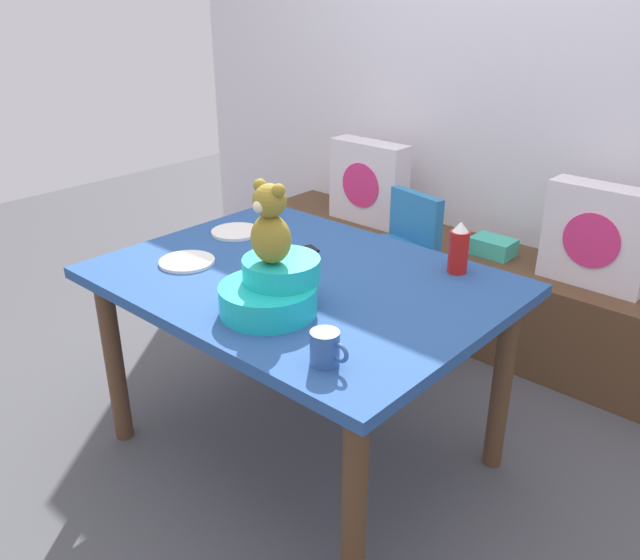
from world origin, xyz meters
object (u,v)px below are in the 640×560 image
object	(u,v)px
coffee_mug	(326,348)
cell_phone	(298,251)
dinner_plate_near	(187,262)
highchair	(394,254)
infant_seat_teal	(273,289)
ketchup_bottle	(459,249)
pillow_floral_right	(598,236)
teddy_bear	(270,225)
dinner_plate_far	(236,232)
book_stack	(493,246)
dining_table	(301,300)
pillow_floral_left	(369,183)

from	to	relation	value
coffee_mug	cell_phone	world-z (taller)	coffee_mug
dinner_plate_near	highchair	bearing A→B (deg)	79.21
infant_seat_teal	cell_phone	xyz separation A→B (m)	(-0.27, 0.40, -0.07)
infant_seat_teal	ketchup_bottle	world-z (taller)	ketchup_bottle
coffee_mug	dinner_plate_near	world-z (taller)	coffee_mug
pillow_floral_right	highchair	bearing A→B (deg)	-151.14
teddy_bear	dinner_plate_far	world-z (taller)	teddy_bear
highchair	ketchup_bottle	bearing A→B (deg)	-37.13
ketchup_bottle	dinner_plate_near	size ratio (longest dim) A/B	0.92
dinner_plate_far	book_stack	bearing A→B (deg)	63.19
dining_table	dinner_plate_near	bearing A→B (deg)	-153.26
ketchup_bottle	infant_seat_teal	bearing A→B (deg)	-112.86
teddy_bear	pillow_floral_right	bearing A→B (deg)	73.13
ketchup_bottle	dinner_plate_far	world-z (taller)	ketchup_bottle
infant_seat_teal	ketchup_bottle	bearing A→B (deg)	67.14
dinner_plate_near	dinner_plate_far	distance (m)	0.34
pillow_floral_right	teddy_bear	xyz separation A→B (m)	(-0.45, -1.49, 0.34)
pillow_floral_right	dining_table	size ratio (longest dim) A/B	0.32
highchair	cell_phone	world-z (taller)	highchair
pillow_floral_left	coffee_mug	size ratio (longest dim) A/B	3.67
pillow_floral_left	book_stack	world-z (taller)	pillow_floral_left
infant_seat_teal	dinner_plate_far	world-z (taller)	infant_seat_teal
teddy_bear	dinner_plate_near	xyz separation A→B (m)	(-0.50, 0.05, -0.27)
pillow_floral_right	dinner_plate_far	distance (m)	1.53
highchair	dinner_plate_near	bearing A→B (deg)	-100.79
dining_table	infant_seat_teal	distance (m)	0.32
pillow_floral_left	dining_table	bearing A→B (deg)	-61.71
teddy_bear	dinner_plate_far	xyz separation A→B (m)	(-0.60, 0.38, -0.27)
teddy_bear	cell_phone	distance (m)	0.55
coffee_mug	book_stack	bearing A→B (deg)	102.39
dinner_plate_near	ketchup_bottle	bearing A→B (deg)	37.25
dinner_plate_far	cell_phone	xyz separation A→B (m)	(0.33, 0.02, -0.00)
pillow_floral_right	teddy_bear	bearing A→B (deg)	-106.87
teddy_bear	cell_phone	size ratio (longest dim) A/B	1.74
ketchup_bottle	coffee_mug	size ratio (longest dim) A/B	1.54
pillow_floral_left	dinner_plate_far	bearing A→B (deg)	-80.65
book_stack	dining_table	xyz separation A→B (m)	(-0.08, -1.26, 0.15)
dinner_plate_near	pillow_floral_right	bearing A→B (deg)	56.48
pillow_floral_left	book_stack	bearing A→B (deg)	1.60
dining_table	teddy_bear	bearing A→B (deg)	-64.94
book_stack	coffee_mug	bearing A→B (deg)	-77.61
ketchup_bottle	book_stack	bearing A→B (deg)	108.94
pillow_floral_right	ketchup_bottle	distance (m)	0.88
dinner_plate_near	infant_seat_teal	bearing A→B (deg)	-6.12
dining_table	ketchup_bottle	world-z (taller)	ketchup_bottle
ketchup_bottle	coffee_mug	bearing A→B (deg)	-85.50
dining_table	teddy_bear	size ratio (longest dim) A/B	5.44
dinner_plate_near	dining_table	bearing A→B (deg)	26.74
pillow_floral_right	book_stack	size ratio (longest dim) A/B	2.20
book_stack	dinner_plate_far	world-z (taller)	dinner_plate_far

